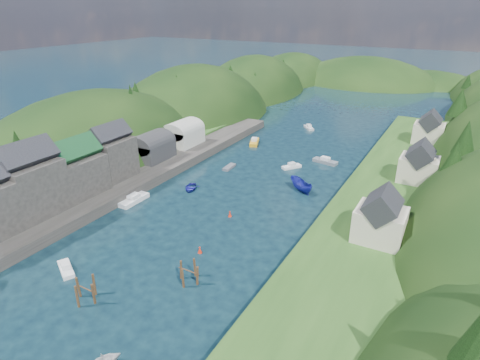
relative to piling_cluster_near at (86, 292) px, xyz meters
The scene contains 15 objects.
ground 57.03m from the piling_cluster_near, 87.28° to the left, with size 600.00×600.00×0.00m, color black.
hillside_left 92.69m from the piling_cluster_near, 117.30° to the left, with size 44.00×245.56×52.00m.
far_hills 181.40m from the piling_cluster_near, 88.76° to the left, with size 103.00×68.00×44.00m.
hill_trees 72.35m from the piling_cluster_near, 87.01° to the left, with size 91.63×150.41×12.86m.
quay_left 34.35m from the piling_cluster_near, 128.31° to the left, with size 12.00×110.00×2.00m, color #2D2B28.
terrace_left_grass 39.07m from the piling_cluster_near, 136.39° to the left, with size 12.00×110.00×2.50m, color #234719.
quayside_buildings 27.47m from the piling_cluster_near, 150.20° to the left, with size 8.00×35.84×12.90m.
boat_sheds 51.67m from the piling_cluster_near, 116.88° to the left, with size 7.00×21.00×7.50m.
terrace_right 54.52m from the piling_cluster_near, 59.45° to the left, with size 16.00×120.00×2.40m, color #234719.
right_bank_cottages 63.40m from the piling_cluster_near, 60.95° to the left, with size 9.00×59.24×8.41m.
piling_cluster_near is the anchor object (origin of this frame).
piling_cluster_far 13.16m from the piling_cluster_near, 46.15° to the left, with size 3.27×3.05×3.47m.
channel_buoy_near 17.14m from the piling_cluster_near, 67.86° to the left, with size 0.70×0.70×1.10m.
channel_buoy_far 28.26m from the piling_cluster_near, 80.56° to the left, with size 0.70×0.70×1.10m.
moored_boats 31.30m from the piling_cluster_near, 91.00° to the left, with size 30.22×98.01×2.45m.
Camera 1 is at (34.27, -32.87, 34.66)m, focal length 30.00 mm.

